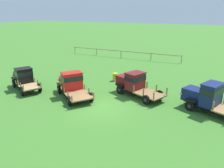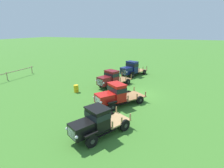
% 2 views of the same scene
% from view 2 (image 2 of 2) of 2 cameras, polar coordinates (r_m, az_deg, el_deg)
% --- Properties ---
extents(ground_plane, '(240.00, 240.00, 0.00)m').
position_cam_2_polar(ground_plane, '(19.86, 7.93, -3.28)').
color(ground_plane, '#3D7528').
extents(vintage_truck_foreground_near, '(4.65, 3.39, 2.07)m').
position_cam_2_polar(vintage_truck_foreground_near, '(11.91, -5.40, -12.20)').
color(vintage_truck_foreground_near, black).
rests_on(vintage_truck_foreground_near, ground).
extents(vintage_truck_second_in_line, '(5.07, 4.43, 2.15)m').
position_cam_2_polar(vintage_truck_second_in_line, '(16.48, 1.11, -3.46)').
color(vintage_truck_second_in_line, black).
rests_on(vintage_truck_second_in_line, ground).
extents(vintage_truck_midrow_center, '(5.20, 3.51, 2.10)m').
position_cam_2_polar(vintage_truck_midrow_center, '(21.77, -0.41, 1.81)').
color(vintage_truck_midrow_center, black).
rests_on(vintage_truck_midrow_center, ground).
extents(vintage_truck_far_side, '(5.28, 3.55, 2.27)m').
position_cam_2_polar(vintage_truck_far_side, '(27.22, 6.25, 4.99)').
color(vintage_truck_far_side, black).
rests_on(vintage_truck_far_side, ground).
extents(oil_drum_beside_row, '(0.58, 0.58, 0.85)m').
position_cam_2_polar(oil_drum_beside_row, '(20.58, -11.62, -1.47)').
color(oil_drum_beside_row, gold).
rests_on(oil_drum_beside_row, ground).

